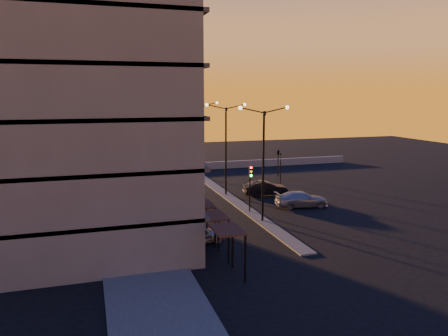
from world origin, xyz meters
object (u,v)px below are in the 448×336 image
streetlamp_mid (226,142)px  car_wagon (302,199)px  car_hatchback (196,234)px  car_sedan (265,188)px  traffic_light_main (250,181)px

streetlamp_mid → car_wagon: (5.36, -6.51, -4.87)m
streetlamp_mid → car_hatchback: streetlamp_mid is taller
car_sedan → car_wagon: car_sedan is taller
car_hatchback → car_sedan: car_sedan is taller
car_sedan → car_wagon: bearing=-158.2°
car_sedan → traffic_light_main: bearing=152.9°
car_hatchback → traffic_light_main: bearing=-59.6°
car_wagon → traffic_light_main: bearing=104.2°
car_hatchback → car_wagon: bearing=-73.6°
streetlamp_mid → car_wagon: bearing=-50.6°
car_sedan → car_wagon: (1.46, -5.28, -0.03)m
car_sedan → car_hatchback: bearing=146.4°
traffic_light_main → car_hatchback: (-6.50, -6.49, -2.17)m
car_hatchback → streetlamp_mid: bearing=-40.1°
streetlamp_mid → traffic_light_main: size_ratio=2.24×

